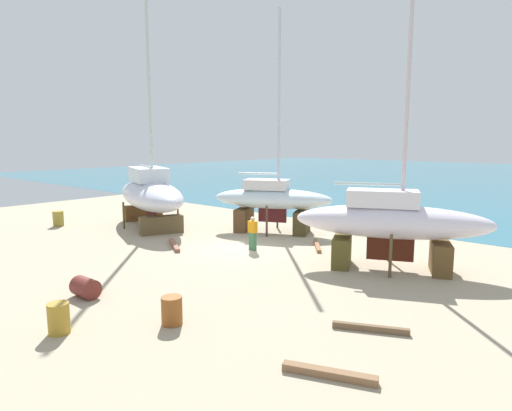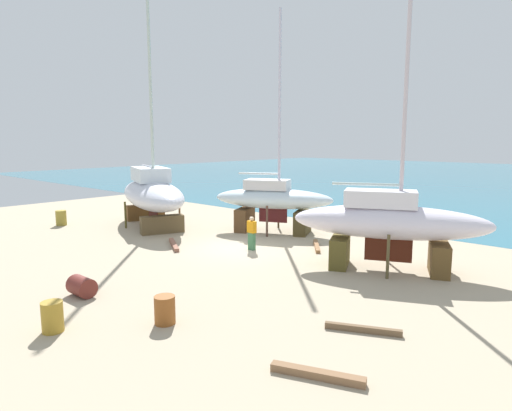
{
  "view_description": "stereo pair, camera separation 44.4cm",
  "coord_description": "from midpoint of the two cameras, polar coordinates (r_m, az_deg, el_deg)",
  "views": [
    {
      "loc": [
        14.15,
        -15.33,
        5.24
      ],
      "look_at": [
        -0.75,
        2.03,
        1.83
      ],
      "focal_mm": 30.61,
      "sensor_mm": 36.0,
      "label": 1
    },
    {
      "loc": [
        14.48,
        -15.04,
        5.24
      ],
      "look_at": [
        -0.75,
        2.03,
        1.83
      ],
      "focal_mm": 30.61,
      "sensor_mm": 36.0,
      "label": 2
    }
  ],
  "objects": [
    {
      "name": "timber_plank_far",
      "position": [
        22.22,
        -11.21,
        -5.1
      ],
      "size": [
        2.26,
        1.48,
        0.17
      ],
      "primitive_type": "cube",
      "rotation": [
        0.0,
        0.0,
        2.6
      ],
      "color": "#8E5C48",
      "rests_on": "ground"
    },
    {
      "name": "ground_plane",
      "position": [
        19.52,
        -8.67,
        -7.19
      ],
      "size": [
        46.86,
        46.86,
        0.0
      ],
      "primitive_type": "plane",
      "color": "tan"
    },
    {
      "name": "sailboat_mid_port",
      "position": [
        27.5,
        -14.05,
        1.53
      ],
      "size": [
        9.84,
        6.46,
        16.75
      ],
      "rotation": [
        0.0,
        0.0,
        -0.4
      ],
      "color": "brown",
      "rests_on": "ground"
    },
    {
      "name": "sailboat_small_center",
      "position": [
        25.02,
        1.6,
        0.76
      ],
      "size": [
        7.24,
        5.0,
        12.3
      ],
      "rotation": [
        0.0,
        0.0,
        0.43
      ],
      "color": "#44391D",
      "rests_on": "ground"
    },
    {
      "name": "barrel_tar_black",
      "position": [
        13.14,
        -11.92,
        -13.28
      ],
      "size": [
        0.82,
        0.82,
        0.82
      ],
      "primitive_type": "cylinder",
      "rotation": [
        0.0,
        0.0,
        2.09
      ],
      "color": "brown",
      "rests_on": "ground"
    },
    {
      "name": "barrel_tipped_right",
      "position": [
        13.53,
        -25.26,
        -13.19
      ],
      "size": [
        0.67,
        0.67,
        0.86
      ],
      "primitive_type": "cylinder",
      "rotation": [
        0.0,
        0.0,
        1.4
      ],
      "color": "#A37D27",
      "rests_on": "ground"
    },
    {
      "name": "sea_water",
      "position": [
        69.55,
        28.68,
        3.12
      ],
      "size": [
        129.65,
        87.91,
        0.01
      ],
      "primitive_type": "cube",
      "color": "teal",
      "rests_on": "ground"
    },
    {
      "name": "timber_long_fore",
      "position": [
        10.52,
        8.26,
        -20.91
      ],
      "size": [
        2.08,
        0.99,
        0.18
      ],
      "primitive_type": "cube",
      "rotation": [
        0.0,
        0.0,
        0.37
      ],
      "color": "brown",
      "rests_on": "ground"
    },
    {
      "name": "barrel_tipped_center",
      "position": [
        16.09,
        -22.14,
        -9.91
      ],
      "size": [
        0.95,
        0.7,
        0.68
      ],
      "primitive_type": "cylinder",
      "rotation": [
        1.57,
        0.0,
        4.74
      ],
      "color": "maroon",
      "rests_on": "ground"
    },
    {
      "name": "timber_long_aft",
      "position": [
        12.89,
        13.74,
        -15.32
      ],
      "size": [
        1.95,
        1.03,
        0.18
      ],
      "primitive_type": "cube",
      "rotation": [
        0.0,
        0.0,
        0.44
      ],
      "color": "brown",
      "rests_on": "ground"
    },
    {
      "name": "barrel_rust_near",
      "position": [
        29.67,
        -24.82,
        -1.57
      ],
      "size": [
        0.88,
        0.88,
        0.93
      ],
      "primitive_type": "cylinder",
      "rotation": [
        0.0,
        0.0,
        2.49
      ],
      "color": "olive",
      "rests_on": "ground"
    },
    {
      "name": "timber_short_cross",
      "position": [
        21.88,
        7.43,
        -5.23
      ],
      "size": [
        1.61,
        2.02,
        0.16
      ],
      "primitive_type": "cube",
      "rotation": [
        0.0,
        0.0,
        2.22
      ],
      "color": "#8D6340",
      "rests_on": "ground"
    },
    {
      "name": "sailboat_large_starboard",
      "position": [
        18.45,
        16.51,
        -2.05
      ],
      "size": [
        7.97,
        5.24,
        13.87
      ],
      "rotation": [
        0.0,
        0.0,
        0.43
      ],
      "color": "brown",
      "rests_on": "ground"
    },
    {
      "name": "worker",
      "position": [
        21.04,
        -1.05,
        -3.58
      ],
      "size": [
        0.45,
        0.27,
        1.63
      ],
      "rotation": [
        0.0,
        0.0,
        1.51
      ],
      "color": "#3C7049",
      "rests_on": "ground"
    }
  ]
}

